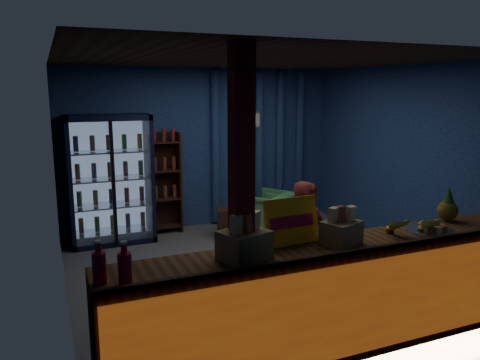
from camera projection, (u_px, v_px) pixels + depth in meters
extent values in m
plane|color=#515154|center=(259.00, 269.00, 5.97)|extent=(4.60, 4.60, 0.00)
plane|color=navy|center=(203.00, 148.00, 7.71)|extent=(4.60, 0.00, 4.60)
plane|color=navy|center=(377.00, 211.00, 3.73)|extent=(4.60, 0.00, 4.60)
plane|color=navy|center=(59.00, 183.00, 4.84)|extent=(0.00, 4.40, 4.40)
plane|color=navy|center=(407.00, 158.00, 6.60)|extent=(0.00, 4.40, 4.40)
plane|color=#472D19|center=(260.00, 59.00, 5.47)|extent=(4.60, 4.60, 0.00)
cube|color=brown|center=(350.00, 293.00, 4.16)|extent=(4.40, 0.55, 0.95)
cube|color=red|center=(371.00, 306.00, 3.90)|extent=(4.35, 0.02, 0.81)
cube|color=#3D1D13|center=(372.00, 249.00, 3.82)|extent=(4.40, 0.04, 0.04)
cube|color=maroon|center=(241.00, 215.00, 3.60)|extent=(0.16, 0.16, 2.60)
cube|color=black|center=(108.00, 177.00, 7.11)|extent=(1.20, 0.06, 1.90)
cube|color=black|center=(69.00, 183.00, 6.65)|extent=(0.06, 0.60, 1.90)
cube|color=black|center=(149.00, 177.00, 7.09)|extent=(0.06, 0.60, 1.90)
cube|color=black|center=(107.00, 117.00, 6.70)|extent=(1.20, 0.60, 0.08)
cube|color=black|center=(114.00, 239.00, 7.04)|extent=(1.20, 0.60, 0.08)
cube|color=#99B2D8|center=(108.00, 177.00, 7.07)|extent=(1.08, 0.02, 1.74)
cube|color=white|center=(113.00, 183.00, 6.62)|extent=(1.12, 0.02, 1.78)
cube|color=black|center=(113.00, 183.00, 6.60)|extent=(0.05, 0.05, 1.80)
cube|color=silver|center=(113.00, 231.00, 7.02)|extent=(1.08, 0.48, 0.02)
cylinder|color=maroon|center=(81.00, 226.00, 6.82)|extent=(0.07, 0.07, 0.22)
cylinder|color=#1B5F17|center=(97.00, 224.00, 6.91)|extent=(0.07, 0.07, 0.22)
cylinder|color=#A9771A|center=(113.00, 222.00, 6.99)|extent=(0.07, 0.07, 0.22)
cylinder|color=navy|center=(128.00, 221.00, 7.08)|extent=(0.07, 0.07, 0.22)
cylinder|color=maroon|center=(143.00, 219.00, 7.17)|extent=(0.07, 0.07, 0.22)
cube|color=silver|center=(112.00, 205.00, 6.94)|extent=(1.08, 0.48, 0.02)
cylinder|color=#1B5F17|center=(79.00, 199.00, 6.75)|extent=(0.07, 0.07, 0.22)
cylinder|color=#A9771A|center=(96.00, 198.00, 6.83)|extent=(0.07, 0.07, 0.22)
cylinder|color=navy|center=(111.00, 196.00, 6.92)|extent=(0.07, 0.07, 0.22)
cylinder|color=maroon|center=(127.00, 195.00, 7.00)|extent=(0.07, 0.07, 0.22)
cylinder|color=maroon|center=(142.00, 194.00, 7.09)|extent=(0.07, 0.07, 0.22)
cube|color=silver|center=(110.00, 178.00, 6.87)|extent=(1.08, 0.48, 0.02)
cylinder|color=#A9771A|center=(78.00, 172.00, 6.67)|extent=(0.07, 0.07, 0.22)
cylinder|color=navy|center=(94.00, 171.00, 6.76)|extent=(0.07, 0.07, 0.22)
cylinder|color=maroon|center=(110.00, 170.00, 6.84)|extent=(0.07, 0.07, 0.22)
cylinder|color=maroon|center=(125.00, 169.00, 6.93)|extent=(0.07, 0.07, 0.22)
cylinder|color=#1B5F17|center=(141.00, 168.00, 7.01)|extent=(0.07, 0.07, 0.22)
cube|color=silver|center=(109.00, 151.00, 6.79)|extent=(1.08, 0.48, 0.02)
cylinder|color=navy|center=(76.00, 144.00, 6.59)|extent=(0.07, 0.07, 0.22)
cylinder|color=maroon|center=(92.00, 143.00, 6.68)|extent=(0.07, 0.07, 0.22)
cylinder|color=maroon|center=(108.00, 142.00, 6.77)|extent=(0.07, 0.07, 0.22)
cylinder|color=#1B5F17|center=(124.00, 142.00, 6.85)|extent=(0.07, 0.07, 0.22)
cylinder|color=#A9771A|center=(140.00, 141.00, 6.94)|extent=(0.07, 0.07, 0.22)
cube|color=#3D1D13|center=(163.00, 182.00, 7.49)|extent=(0.50, 0.02, 1.60)
cube|color=#3D1D13|center=(150.00, 184.00, 7.29)|extent=(0.03, 0.28, 1.60)
cube|color=#3D1D13|center=(179.00, 182.00, 7.47)|extent=(0.03, 0.28, 1.60)
cube|color=#3D1D13|center=(166.00, 226.00, 7.51)|extent=(0.46, 0.26, 0.02)
cube|color=#3D1D13|center=(165.00, 199.00, 7.42)|extent=(0.46, 0.26, 0.02)
cube|color=#3D1D13|center=(164.00, 171.00, 7.34)|extent=(0.46, 0.26, 0.02)
cube|color=#3D1D13|center=(163.00, 142.00, 7.25)|extent=(0.46, 0.26, 0.02)
cylinder|color=navy|center=(215.00, 148.00, 7.73)|extent=(0.14, 0.14, 2.50)
cylinder|color=navy|center=(238.00, 147.00, 7.89)|extent=(0.14, 0.14, 2.50)
cylinder|color=navy|center=(259.00, 146.00, 8.04)|extent=(0.14, 0.14, 2.50)
cylinder|color=navy|center=(280.00, 145.00, 8.19)|extent=(0.14, 0.14, 2.50)
cylinder|color=navy|center=(300.00, 144.00, 8.34)|extent=(0.14, 0.14, 2.50)
cube|color=gold|center=(252.00, 120.00, 7.86)|extent=(0.36, 0.03, 0.28)
cube|color=silver|center=(253.00, 120.00, 7.84)|extent=(0.30, 0.01, 0.22)
imported|color=maroon|center=(307.00, 251.00, 4.60)|extent=(0.58, 0.46, 1.38)
imported|color=#54A85E|center=(269.00, 212.00, 7.44)|extent=(0.98, 0.99, 0.66)
cube|color=#3D1D13|center=(233.00, 223.00, 7.24)|extent=(0.58, 0.50, 0.45)
cylinder|color=#3D1D13|center=(233.00, 206.00, 7.19)|extent=(0.09, 0.09, 0.09)
cube|color=#FFAD0D|center=(291.00, 221.00, 3.97)|extent=(0.51, 0.13, 0.40)
cube|color=#AC0B27|center=(292.00, 222.00, 3.95)|extent=(0.43, 0.05, 0.10)
cylinder|color=#AC0B27|center=(99.00, 268.00, 3.16)|extent=(0.09, 0.09, 0.22)
cylinder|color=#AC0B27|center=(98.00, 247.00, 3.14)|extent=(0.04, 0.04, 0.09)
cylinder|color=white|center=(98.00, 242.00, 3.13)|extent=(0.05, 0.05, 0.02)
cylinder|color=#AC0B27|center=(125.00, 269.00, 3.15)|extent=(0.09, 0.09, 0.22)
cylinder|color=#AC0B27|center=(124.00, 248.00, 3.12)|extent=(0.04, 0.04, 0.09)
cylinder|color=white|center=(124.00, 242.00, 3.12)|extent=(0.05, 0.05, 0.02)
cube|color=#98804A|center=(244.00, 245.00, 3.62)|extent=(0.43, 0.38, 0.23)
cube|color=gold|center=(235.00, 224.00, 3.53)|extent=(0.11, 0.09, 0.15)
cube|color=#BC5623|center=(244.00, 222.00, 3.58)|extent=(0.11, 0.09, 0.15)
cube|color=gold|center=(253.00, 220.00, 3.64)|extent=(0.11, 0.09, 0.15)
cube|color=#98804A|center=(341.00, 232.00, 4.00)|extent=(0.38, 0.34, 0.20)
cube|color=gold|center=(337.00, 216.00, 3.92)|extent=(0.10, 0.08, 0.13)
cube|color=#BC5623|center=(342.00, 214.00, 3.97)|extent=(0.10, 0.08, 0.13)
cube|color=gold|center=(347.00, 212.00, 4.02)|extent=(0.10, 0.08, 0.13)
cylinder|color=silver|center=(431.00, 231.00, 4.33)|extent=(0.44, 0.44, 0.02)
cube|color=gold|center=(438.00, 226.00, 4.36)|extent=(0.10, 0.07, 0.05)
cube|color=#BC5623|center=(431.00, 225.00, 4.40)|extent=(0.12, 0.12, 0.05)
cube|color=gold|center=(424.00, 225.00, 4.40)|extent=(0.07, 0.10, 0.05)
cube|color=#BC5623|center=(421.00, 226.00, 4.36)|extent=(0.12, 0.12, 0.05)
cube|color=gold|center=(424.00, 228.00, 4.29)|extent=(0.10, 0.07, 0.05)
cube|color=#BC5623|center=(431.00, 230.00, 4.25)|extent=(0.12, 0.12, 0.05)
cube|color=gold|center=(438.00, 230.00, 4.25)|extent=(0.07, 0.10, 0.05)
cube|color=#BC5623|center=(441.00, 228.00, 4.29)|extent=(0.12, 0.12, 0.05)
sphere|color=olive|center=(448.00, 210.00, 4.68)|extent=(0.20, 0.20, 0.20)
cone|color=#285A1E|center=(449.00, 194.00, 4.65)|extent=(0.11, 0.11, 0.16)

